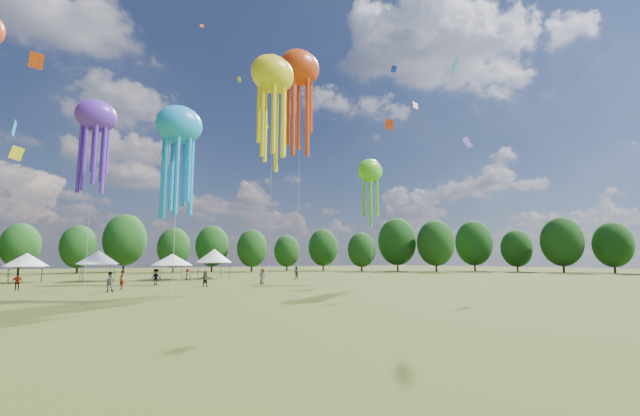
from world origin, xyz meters
TOP-DOWN VIEW (x-y plane):
  - ground at (0.00, 0.00)m, footprint 300.00×300.00m
  - spectator_near at (-6.75, 34.83)m, footprint 1.00×0.86m
  - spectators_far at (4.00, 42.10)m, footprint 33.35×15.77m
  - festival_tents at (-3.60, 56.52)m, footprint 34.56×8.92m
  - show_kites at (6.49, 37.36)m, footprint 40.01×21.87m
  - small_kites at (0.84, 42.51)m, footprint 79.39×52.35m
  - treeline at (-3.87, 62.51)m, footprint 201.57×95.24m

SIDE VIEW (x-z plane):
  - ground at x=0.00m, z-range 0.00..0.00m
  - spectators_far at x=4.00m, z-range -0.05..1.77m
  - spectator_near at x=-6.75m, z-range 0.00..1.77m
  - festival_tents at x=-3.60m, z-range 0.78..5.22m
  - treeline at x=-3.87m, z-range -0.17..13.26m
  - show_kites at x=6.49m, z-range 5.39..37.96m
  - small_kites at x=0.84m, z-range 7.35..51.10m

